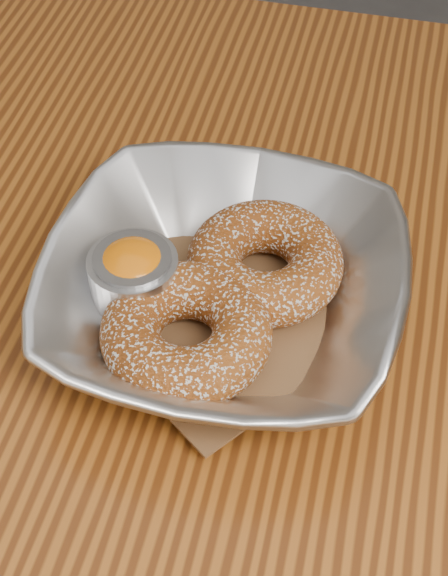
% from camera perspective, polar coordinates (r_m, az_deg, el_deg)
% --- Properties ---
extents(table, '(1.20, 0.80, 0.75)m').
position_cam_1_polar(table, '(0.63, -10.37, -8.32)').
color(table, brown).
rests_on(table, ground_plane).
extents(serving_bowl, '(0.21, 0.21, 0.05)m').
position_cam_1_polar(serving_bowl, '(0.52, 0.00, -0.28)').
color(serving_bowl, '#BABDC1').
rests_on(serving_bowl, table).
extents(parchment, '(0.20, 0.20, 0.00)m').
position_cam_1_polar(parchment, '(0.53, 0.00, -1.50)').
color(parchment, brown).
rests_on(parchment, table).
extents(donut_back, '(0.12, 0.12, 0.03)m').
position_cam_1_polar(donut_back, '(0.54, 2.67, 1.69)').
color(donut_back, brown).
rests_on(donut_back, parchment).
extents(donut_front, '(0.14, 0.14, 0.03)m').
position_cam_1_polar(donut_front, '(0.50, -2.44, -2.87)').
color(donut_front, brown).
rests_on(donut_front, parchment).
extents(ramekin, '(0.05, 0.05, 0.05)m').
position_cam_1_polar(ramekin, '(0.52, -5.83, 0.63)').
color(ramekin, '#BABDC1').
rests_on(ramekin, table).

